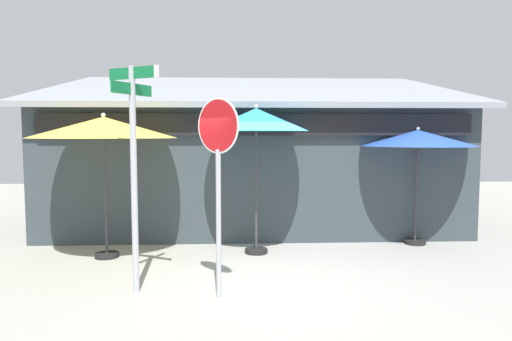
{
  "coord_description": "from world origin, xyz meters",
  "views": [
    {
      "loc": [
        -0.35,
        -7.27,
        2.27
      ],
      "look_at": [
        0.02,
        1.2,
        1.6
      ],
      "focal_mm": 31.71,
      "sensor_mm": 36.0,
      "label": 1
    }
  ],
  "objects_px": {
    "patio_umbrella_royal_blue_right": "(418,139)",
    "patio_umbrella_teal_center": "(256,121)",
    "stop_sign": "(218,160)",
    "patio_umbrella_mustard_left": "(104,128)",
    "street_sign_post": "(134,158)"
  },
  "relations": [
    {
      "from": "patio_umbrella_mustard_left",
      "to": "stop_sign",
      "type": "bearing_deg",
      "value": -45.13
    },
    {
      "from": "street_sign_post",
      "to": "patio_umbrella_teal_center",
      "type": "xyz_separation_m",
      "value": [
        1.83,
        2.11,
        0.58
      ]
    },
    {
      "from": "stop_sign",
      "to": "patio_umbrella_mustard_left",
      "type": "relative_size",
      "value": 1.04
    },
    {
      "from": "patio_umbrella_royal_blue_right",
      "to": "patio_umbrella_teal_center",
      "type": "bearing_deg",
      "value": -170.13
    },
    {
      "from": "patio_umbrella_mustard_left",
      "to": "street_sign_post",
      "type": "bearing_deg",
      "value": -63.4
    },
    {
      "from": "patio_umbrella_royal_blue_right",
      "to": "street_sign_post",
      "type": "bearing_deg",
      "value": -152.52
    },
    {
      "from": "patio_umbrella_mustard_left",
      "to": "patio_umbrella_teal_center",
      "type": "distance_m",
      "value": 2.8
    },
    {
      "from": "street_sign_post",
      "to": "patio_umbrella_teal_center",
      "type": "height_order",
      "value": "street_sign_post"
    },
    {
      "from": "street_sign_post",
      "to": "patio_umbrella_royal_blue_right",
      "type": "distance_m",
      "value": 5.83
    },
    {
      "from": "patio_umbrella_teal_center",
      "to": "patio_umbrella_royal_blue_right",
      "type": "xyz_separation_m",
      "value": [
        3.34,
        0.58,
        -0.35
      ]
    },
    {
      "from": "stop_sign",
      "to": "patio_umbrella_mustard_left",
      "type": "bearing_deg",
      "value": 134.87
    },
    {
      "from": "street_sign_post",
      "to": "stop_sign",
      "type": "xyz_separation_m",
      "value": [
        1.2,
        -0.25,
        -0.01
      ]
    },
    {
      "from": "patio_umbrella_mustard_left",
      "to": "patio_umbrella_royal_blue_right",
      "type": "xyz_separation_m",
      "value": [
        6.13,
        0.77,
        -0.2
      ]
    },
    {
      "from": "patio_umbrella_mustard_left",
      "to": "patio_umbrella_royal_blue_right",
      "type": "relative_size",
      "value": 1.09
    },
    {
      "from": "street_sign_post",
      "to": "patio_umbrella_mustard_left",
      "type": "distance_m",
      "value": 2.19
    }
  ]
}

